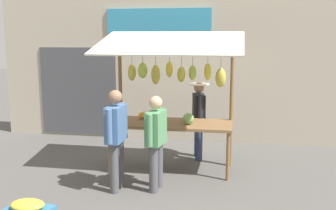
{
  "coord_description": "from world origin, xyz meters",
  "views": [
    {
      "loc": [
        -1.19,
        6.85,
        2.41
      ],
      "look_at": [
        0.0,
        0.3,
        1.25
      ],
      "focal_mm": 42.24,
      "sensor_mm": 36.0,
      "label": 1
    }
  ],
  "objects_px": {
    "vendor_with_sunhat": "(199,115)",
    "market_stall": "(171,85)",
    "shopper_in_grey_tee": "(116,133)",
    "shopper_with_shopping_bag": "(156,137)"
  },
  "relations": [
    {
      "from": "vendor_with_sunhat",
      "to": "shopper_in_grey_tee",
      "type": "xyz_separation_m",
      "value": [
        1.1,
        1.86,
        0.03
      ]
    },
    {
      "from": "vendor_with_sunhat",
      "to": "market_stall",
      "type": "bearing_deg",
      "value": -43.24
    },
    {
      "from": "shopper_in_grey_tee",
      "to": "shopper_with_shopping_bag",
      "type": "height_order",
      "value": "shopper_in_grey_tee"
    },
    {
      "from": "vendor_with_sunhat",
      "to": "shopper_with_shopping_bag",
      "type": "distance_m",
      "value": 1.81
    },
    {
      "from": "shopper_in_grey_tee",
      "to": "vendor_with_sunhat",
      "type": "bearing_deg",
      "value": -28.92
    },
    {
      "from": "shopper_in_grey_tee",
      "to": "market_stall",
      "type": "bearing_deg",
      "value": -28.08
    },
    {
      "from": "market_stall",
      "to": "vendor_with_sunhat",
      "type": "relative_size",
      "value": 1.63
    },
    {
      "from": "vendor_with_sunhat",
      "to": "shopper_in_grey_tee",
      "type": "bearing_deg",
      "value": -41.83
    },
    {
      "from": "vendor_with_sunhat",
      "to": "shopper_in_grey_tee",
      "type": "distance_m",
      "value": 2.16
    },
    {
      "from": "market_stall",
      "to": "shopper_with_shopping_bag",
      "type": "relative_size",
      "value": 1.66
    }
  ]
}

